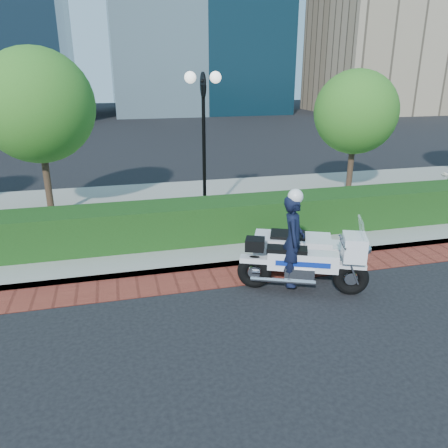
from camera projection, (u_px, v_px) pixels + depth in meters
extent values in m
plane|color=black|center=(210.00, 315.00, 8.25)|extent=(120.00, 120.00, 0.00)
cube|color=maroon|center=(195.00, 280.00, 9.62)|extent=(60.00, 1.00, 0.01)
cube|color=gray|center=(169.00, 215.00, 13.71)|extent=(60.00, 8.00, 0.15)
cube|color=black|center=(180.00, 222.00, 11.32)|extent=(18.00, 1.20, 1.00)
cylinder|color=black|center=(205.00, 214.00, 13.13)|extent=(0.30, 0.30, 0.30)
cylinder|color=black|center=(204.00, 153.00, 12.52)|extent=(0.10, 0.10, 3.70)
cylinder|color=black|center=(203.00, 85.00, 11.90)|extent=(0.04, 0.70, 0.70)
sphere|color=white|center=(190.00, 77.00, 11.76)|extent=(0.32, 0.32, 0.32)
sphere|color=white|center=(215.00, 77.00, 11.92)|extent=(0.32, 0.32, 0.32)
cylinder|color=#332319|center=(48.00, 182.00, 12.97)|extent=(0.20, 0.20, 2.17)
sphere|color=#2D691A|center=(37.00, 106.00, 12.24)|extent=(3.20, 3.20, 3.20)
cylinder|color=#332319|center=(350.00, 169.00, 15.32)|extent=(0.20, 0.20, 1.92)
sphere|color=#2D691A|center=(356.00, 112.00, 14.68)|extent=(2.80, 2.80, 2.80)
torus|color=black|center=(254.00, 272.00, 9.21)|extent=(0.75, 0.49, 0.73)
torus|color=black|center=(351.00, 278.00, 8.92)|extent=(0.75, 0.49, 0.73)
cube|color=silver|center=(303.00, 261.00, 8.96)|extent=(1.45, 0.88, 0.37)
cube|color=silver|center=(299.00, 272.00, 9.05)|extent=(0.73, 0.64, 0.31)
cube|color=silver|center=(354.00, 247.00, 8.69)|extent=(0.64, 0.73, 0.50)
cube|color=silver|center=(362.00, 229.00, 8.55)|extent=(0.34, 0.56, 0.44)
cube|color=black|center=(287.00, 250.00, 8.93)|extent=(0.89, 0.63, 0.11)
cube|color=black|center=(255.00, 244.00, 9.00)|extent=(0.49, 0.48, 0.24)
cube|color=silver|center=(292.00, 249.00, 9.90)|extent=(1.87, 1.38, 0.61)
cube|color=black|center=(288.00, 235.00, 9.81)|extent=(0.92, 0.81, 0.09)
torus|color=black|center=(287.00, 251.00, 10.50)|extent=(0.58, 0.38, 0.55)
imported|color=black|center=(293.00, 241.00, 8.84)|extent=(0.69, 0.82, 1.90)
sphere|color=white|center=(295.00, 197.00, 8.54)|extent=(0.31, 0.31, 0.31)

